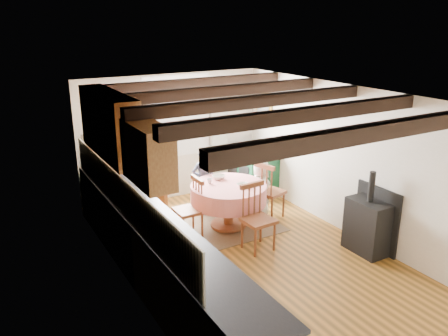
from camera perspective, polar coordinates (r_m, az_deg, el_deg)
floor at (r=6.93m, az=3.37°, el=-10.89°), size 3.60×5.50×0.00m
ceiling at (r=6.13m, az=3.78°, el=9.10°), size 3.60×5.50×0.00m
wall_back at (r=8.75m, az=-6.40°, el=3.78°), size 3.60×0.00×2.40m
wall_front at (r=4.61m, az=23.11°, el=-11.48°), size 3.60×0.00×2.40m
wall_left at (r=5.70m, az=-11.78°, el=-4.55°), size 0.00×5.50×2.40m
wall_right at (r=7.53m, az=15.08°, el=0.85°), size 0.00×5.50×2.40m
beam_a at (r=4.65m, az=17.54°, el=4.20°), size 3.60×0.16×0.16m
beam_b at (r=5.36m, az=9.72°, el=6.56°), size 3.60×0.16×0.16m
beam_c at (r=6.15m, az=3.77°, el=8.27°), size 3.60×0.16×0.16m
beam_d at (r=6.99m, az=-0.83°, el=9.52°), size 3.60×0.16×0.16m
beam_e at (r=7.87m, az=-4.44°, el=10.45°), size 3.60×0.16×0.16m
splash_left at (r=5.97m, az=-12.52°, el=-3.53°), size 0.02×4.50×0.55m
splash_back at (r=8.40m, az=-12.60°, el=2.83°), size 1.40×0.02×0.55m
base_cabinet_left at (r=6.12m, az=-8.61°, el=-10.61°), size 0.60×5.30×0.88m
base_cabinet_back at (r=8.36m, az=-11.98°, el=-2.67°), size 1.30×0.60×0.88m
worktop_left at (r=5.92m, az=-8.64°, el=-6.67°), size 0.64×5.30×0.04m
worktop_back at (r=8.20m, az=-12.14°, el=0.29°), size 1.30×0.64×0.04m
wall_cabinet_glass at (r=6.62m, az=-14.15°, el=5.31°), size 0.34×1.80×0.90m
wall_cabinet_solid at (r=5.25m, az=-9.46°, el=1.72°), size 0.34×0.90×0.70m
window_frame at (r=8.69m, az=-5.85°, el=6.40°), size 1.34×0.03×1.54m
window_pane at (r=8.69m, az=-5.86°, el=6.41°), size 1.20×0.01×1.40m
curtain_left at (r=8.43m, az=-10.77°, el=2.30°), size 0.35×0.10×2.10m
curtain_right at (r=9.10m, az=-0.64°, el=3.81°), size 0.35×0.10×2.10m
curtain_rod at (r=8.51m, az=-5.74°, el=10.26°), size 2.00×0.03×0.03m
wall_picture at (r=9.11m, az=4.98°, el=7.62°), size 0.04×0.50×0.60m
wall_plate at (r=9.08m, az=-0.31°, el=7.65°), size 0.30×0.02×0.30m
rug at (r=7.80m, az=0.54°, el=-7.32°), size 1.64×1.28×0.01m
dining_table at (r=7.64m, az=0.55°, el=-4.79°), size 1.26×1.26×0.76m
chair_near at (r=6.91m, az=4.33°, el=-6.24°), size 0.47×0.49×1.03m
chair_left at (r=7.30m, az=-4.49°, el=-5.03°), size 0.45×0.43×0.98m
chair_right at (r=8.03m, az=5.77°, el=-2.70°), size 0.57×0.55×1.02m
aga_range at (r=9.20m, az=3.48°, el=-0.18°), size 0.65×1.01×0.93m
cast_iron_stove at (r=7.10m, az=17.58°, el=-5.31°), size 0.38×0.64×1.27m
child_far at (r=8.19m, az=-2.55°, el=-1.60°), size 0.47×0.35×1.18m
child_right at (r=8.05m, az=4.55°, el=-2.54°), size 0.47×0.58×1.04m
bowl_a at (r=7.43m, az=2.40°, el=-2.15°), size 0.21×0.21×0.05m
bowl_b at (r=7.77m, az=-0.67°, el=-1.14°), size 0.30×0.30×0.07m
cup at (r=7.56m, az=-1.79°, el=-1.63°), size 0.13×0.13×0.09m
canister_tall at (r=8.05m, az=-13.58°, el=0.97°), size 0.15×0.15×0.26m
canister_wide at (r=8.30m, az=-12.38°, el=1.36°), size 0.17×0.17×0.19m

